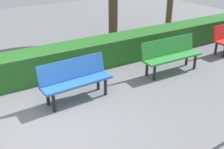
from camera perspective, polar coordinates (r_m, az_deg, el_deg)
The scene contains 4 objects.
ground_plane at distance 5.05m, azimuth -14.24°, elevation -11.53°, with size 22.67×22.67×0.00m, color slate.
bench_green at distance 7.11m, azimuth 12.14°, elevation 4.27°, with size 1.66×0.50×0.86m.
bench_blue at distance 5.71m, azimuth -7.69°, elevation -0.73°, with size 1.52×0.54×0.86m.
hedge_row at distance 6.96m, azimuth -11.15°, elevation 2.76°, with size 18.67×0.75×0.71m, color #266023.
Camera 1 is at (1.02, 3.97, 2.95)m, focal length 43.81 mm.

